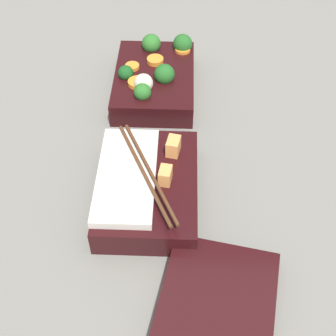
% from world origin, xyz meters
% --- Properties ---
extents(ground_plane, '(3.00, 3.00, 0.00)m').
position_xyz_m(ground_plane, '(0.00, 0.00, 0.00)').
color(ground_plane, slate).
extents(bento_tray_vegetable, '(0.19, 0.14, 0.07)m').
position_xyz_m(bento_tray_vegetable, '(-0.11, -0.00, 0.03)').
color(bento_tray_vegetable, black).
rests_on(bento_tray_vegetable, ground_plane).
extents(bento_tray_rice, '(0.19, 0.14, 0.07)m').
position_xyz_m(bento_tray_rice, '(0.14, 0.00, 0.02)').
color(bento_tray_rice, black).
rests_on(bento_tray_rice, ground_plane).
extents(bento_lid, '(0.21, 0.17, 0.02)m').
position_xyz_m(bento_lid, '(0.32, 0.09, 0.01)').
color(bento_lid, black).
rests_on(bento_lid, ground_plane).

